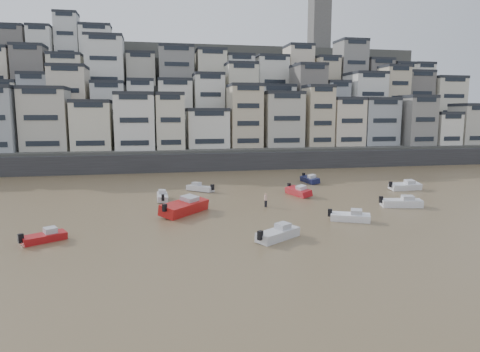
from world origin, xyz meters
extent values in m
cube|color=#38383A|center=(10.00, 65.00, 1.75)|extent=(140.00, 3.00, 3.50)
cube|color=#4C4C47|center=(15.00, 72.00, 2.00)|extent=(140.00, 14.00, 4.00)
cube|color=#4C4C47|center=(15.00, 84.00, 5.00)|extent=(140.00, 14.00, 10.00)
cube|color=#4C4C47|center=(15.00, 96.00, 9.00)|extent=(140.00, 14.00, 18.00)
cube|color=#4C4C47|center=(15.00, 108.00, 13.00)|extent=(140.00, 16.00, 26.00)
cube|color=#4C4C47|center=(15.00, 122.00, 16.00)|extent=(140.00, 18.00, 32.00)
cube|color=#66635E|center=(55.00, 120.00, 41.00)|extent=(6.00, 6.00, 18.00)
camera|label=1|loc=(-0.02, -19.33, 11.45)|focal=32.00mm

